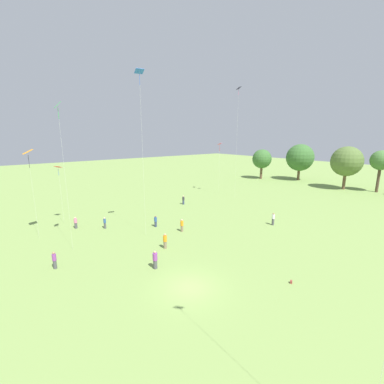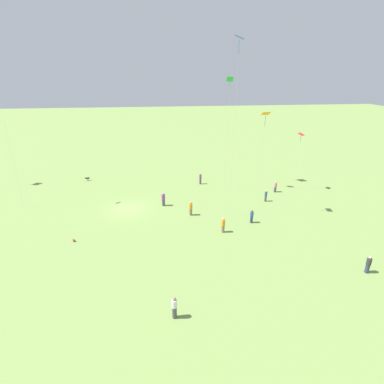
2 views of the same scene
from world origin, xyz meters
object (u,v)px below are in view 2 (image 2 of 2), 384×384
Objects in this scene: person_5 at (275,187)px; dog_0 at (87,178)px; person_8 at (266,196)px; kite_3 at (301,136)px; person_4 at (223,225)px; picnic_bag_0 at (74,240)px; kite_2 at (239,49)px; kite_5 at (230,86)px; person_3 at (191,209)px; person_2 at (368,265)px; kite_6 at (266,115)px; person_9 at (163,199)px; person_0 at (200,179)px; person_1 at (252,216)px; person_6 at (174,308)px.

person_5 is 2.26× the size of dog_0.
kite_3 is (-5.80, -3.86, 7.10)m from person_8.
person_4 is 5.75× the size of picnic_bag_0.
kite_2 is 30.68m from dog_0.
kite_5 is (-3.17, -12.81, 13.73)m from person_4.
person_3 is 19.04m from kite_3.
kite_5 is (6.92, -2.19, 13.79)m from person_5.
person_3 is at bearing 38.39° from person_2.
person_5 is at bearing 144.60° from kite_6.
person_4 is 0.95× the size of person_9.
person_9 reaches higher than person_3.
kite_2 is (-2.11, 10.91, 17.57)m from person_0.
person_4 reaches higher than dog_0.
kite_5 reaches higher than person_8.
person_4 is 19.05m from kite_5.
person_0 is 11.31m from person_5.
person_3 is at bearing 14.94° from person_8.
person_5 is (-13.09, -6.03, -0.07)m from person_3.
person_3 is 20.92m from dog_0.
kite_3 is 33.21m from dog_0.
person_1 is 0.90× the size of person_6.
kite_2 is at bearing 107.18° from person_3.
person_1 is 12.52m from person_2.
person_6 is (16.18, 22.22, 0.10)m from person_5.
person_8 is (-3.77, -5.75, 0.01)m from person_1.
kite_3 is 12.24m from kite_5.
person_0 is at bearing -117.08° from dog_0.
person_3 is at bearing 135.66° from person_6.
kite_3 reaches higher than person_0.
person_6 is at bearing -149.42° from kite_2.
person_1 is 17.38m from kite_6.
kite_5 is (-9.26, -24.42, 13.69)m from person_6.
person_3 is at bearing -148.86° from dog_0.
person_9 is at bearing 43.53° from person_4.
person_0 is 21.79m from picnic_bag_0.
person_6 is 0.16× the size of kite_6.
person_9 is (3.21, -3.20, 0.02)m from person_3.
kite_2 reaches higher than person_9.
person_0 is 1.08× the size of person_8.
kite_6 is (-9.37, -15.17, 9.49)m from person_4.
person_6 reaches higher than person_5.
person_1 is 2.25× the size of dog_0.
person_6 is at bearing 105.59° from kite_6.
kite_3 is at bearing -137.05° from kite_5.
person_5 is 16.54m from person_9.
person_2 is 19.12m from person_5.
person_6 is at bearing -145.33° from person_1.
kite_3 reaches higher than person_1.
person_9 is 2.53× the size of dog_0.
dog_0 is (15.08, -14.49, -0.48)m from person_3.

